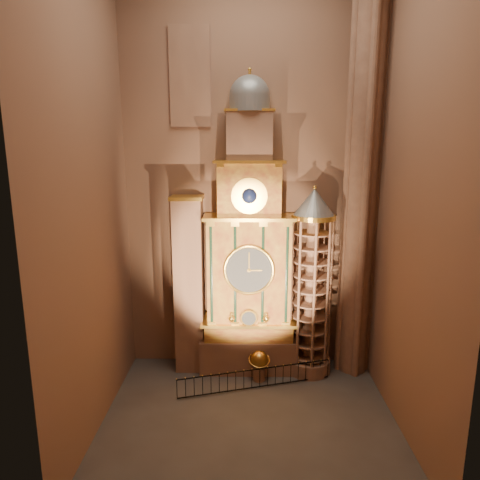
{
  "coord_description": "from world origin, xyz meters",
  "views": [
    {
      "loc": [
        -0.23,
        -18.25,
        12.72
      ],
      "look_at": [
        -0.48,
        3.0,
        8.17
      ],
      "focal_mm": 32.0,
      "sensor_mm": 36.0,
      "label": 1
    }
  ],
  "objects_px": {
    "iron_railing": "(256,379)",
    "stair_turret": "(311,284)",
    "astronomical_clock": "(249,259)",
    "portrait_tower": "(189,284)",
    "celestial_globe": "(259,363)"
  },
  "relations": [
    {
      "from": "astronomical_clock",
      "to": "iron_railing",
      "type": "relative_size",
      "value": 2.04
    },
    {
      "from": "astronomical_clock",
      "to": "stair_turret",
      "type": "xyz_separation_m",
      "value": [
        3.5,
        -0.26,
        -1.41
      ]
    },
    {
      "from": "stair_turret",
      "to": "iron_railing",
      "type": "bearing_deg",
      "value": -147.19
    },
    {
      "from": "stair_turret",
      "to": "celestial_globe",
      "type": "relative_size",
      "value": 6.21
    },
    {
      "from": "portrait_tower",
      "to": "iron_railing",
      "type": "distance_m",
      "value": 6.34
    },
    {
      "from": "astronomical_clock",
      "to": "portrait_tower",
      "type": "distance_m",
      "value": 3.73
    },
    {
      "from": "stair_turret",
      "to": "celestial_globe",
      "type": "bearing_deg",
      "value": -159.32
    },
    {
      "from": "astronomical_clock",
      "to": "portrait_tower",
      "type": "relative_size",
      "value": 1.64
    },
    {
      "from": "astronomical_clock",
      "to": "iron_railing",
      "type": "height_order",
      "value": "astronomical_clock"
    },
    {
      "from": "portrait_tower",
      "to": "stair_turret",
      "type": "xyz_separation_m",
      "value": [
        6.9,
        -0.28,
        0.12
      ]
    },
    {
      "from": "portrait_tower",
      "to": "celestial_globe",
      "type": "bearing_deg",
      "value": -19.11
    },
    {
      "from": "stair_turret",
      "to": "celestial_globe",
      "type": "xyz_separation_m",
      "value": [
        -2.91,
        -1.1,
        -4.23
      ]
    },
    {
      "from": "iron_railing",
      "to": "stair_turret",
      "type": "bearing_deg",
      "value": 32.81
    },
    {
      "from": "astronomical_clock",
      "to": "portrait_tower",
      "type": "height_order",
      "value": "astronomical_clock"
    },
    {
      "from": "astronomical_clock",
      "to": "celestial_globe",
      "type": "bearing_deg",
      "value": -66.77
    }
  ]
}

